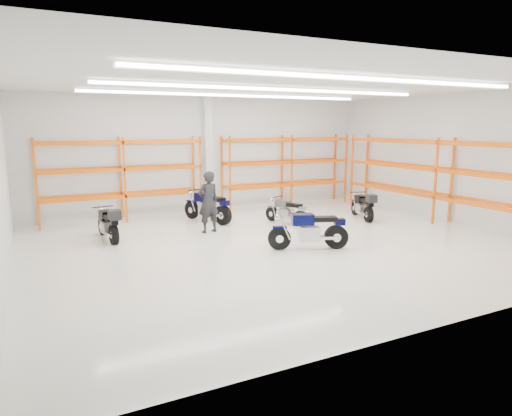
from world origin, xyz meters
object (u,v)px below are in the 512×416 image
motorcycle_main (312,231)px  motorcycle_back_a (109,224)px  motorcycle_back_d (364,206)px  motorcycle_back_b (209,207)px  structural_column (208,155)px  standing_man (208,202)px  motorcycle_back_c (288,212)px

motorcycle_main → motorcycle_back_a: 6.01m
motorcycle_main → motorcycle_back_d: size_ratio=1.10×
motorcycle_back_b → structural_column: bearing=68.7°
motorcycle_main → motorcycle_back_a: motorcycle_main is taller
motorcycle_main → standing_man: (-1.83, 3.20, 0.47)m
motorcycle_back_b → motorcycle_main: bearing=-75.0°
motorcycle_back_b → motorcycle_back_d: (5.20, -2.13, -0.04)m
motorcycle_main → structural_column: 6.90m
structural_column → motorcycle_back_b: bearing=-111.3°
motorcycle_back_a → motorcycle_back_c: bearing=-4.1°
motorcycle_back_a → motorcycle_back_d: (8.81, -0.98, -0.01)m
motorcycle_back_a → motorcycle_back_c: size_ratio=1.11×
motorcycle_back_b → motorcycle_back_c: 2.80m
motorcycle_back_d → structural_column: structural_column is taller
motorcycle_main → standing_man: 3.71m
motorcycle_main → motorcycle_back_a: bearing=144.1°
motorcycle_back_b → motorcycle_back_d: motorcycle_back_b is taller
motorcycle_back_a → motorcycle_back_d: motorcycle_back_a is taller
standing_man → motorcycle_back_b: bearing=-120.7°
motorcycle_main → standing_man: bearing=119.7°
motorcycle_back_b → standing_man: 1.65m
motorcycle_back_c → motorcycle_back_d: motorcycle_back_d is taller
motorcycle_back_c → motorcycle_back_b: bearing=145.8°
motorcycle_back_a → structural_column: bearing=35.5°
motorcycle_main → motorcycle_back_a: (-4.87, 3.52, -0.02)m
motorcycle_back_c → motorcycle_back_d: size_ratio=0.94×
motorcycle_main → motorcycle_back_b: bearing=105.0°
motorcycle_main → motorcycle_back_b: motorcycle_back_b is taller
motorcycle_back_a → motorcycle_back_d: 8.87m
motorcycle_back_a → structural_column: structural_column is taller
motorcycle_back_c → structural_column: size_ratio=0.40×
motorcycle_back_a → motorcycle_back_b: bearing=17.6°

